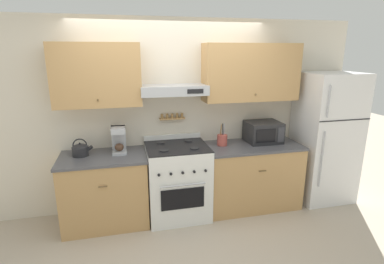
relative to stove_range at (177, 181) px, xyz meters
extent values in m
plane|color=#B2A38E|center=(0.00, -0.32, -0.48)|extent=(16.00, 16.00, 0.00)
cube|color=beige|center=(0.00, 0.39, 0.79)|extent=(5.20, 0.08, 2.55)
cube|color=tan|center=(-0.92, 0.19, 1.37)|extent=(1.02, 0.33, 0.75)
sphere|color=brown|center=(-0.92, 0.01, 1.10)|extent=(0.02, 0.02, 0.02)
cube|color=tan|center=(1.05, 0.19, 1.37)|extent=(1.29, 0.33, 0.75)
sphere|color=brown|center=(1.05, 0.01, 1.10)|extent=(0.02, 0.02, 0.02)
cube|color=#ADAFB5|center=(0.00, 0.17, 1.17)|extent=(0.84, 0.37, 0.12)
cube|color=black|center=(0.24, -0.02, 1.17)|extent=(0.20, 0.01, 0.05)
cube|color=tan|center=(0.00, 0.31, 0.77)|extent=(0.34, 0.07, 0.02)
cylinder|color=olive|center=(-0.14, 0.31, 0.81)|extent=(0.03, 0.03, 0.06)
cylinder|color=olive|center=(-0.07, 0.31, 0.81)|extent=(0.03, 0.03, 0.06)
cylinder|color=olive|center=(0.00, 0.31, 0.81)|extent=(0.03, 0.03, 0.06)
cylinder|color=olive|center=(0.07, 0.31, 0.81)|extent=(0.03, 0.03, 0.06)
cylinder|color=olive|center=(0.14, 0.31, 0.81)|extent=(0.03, 0.03, 0.06)
cube|color=tan|center=(-0.92, 0.03, -0.05)|extent=(1.02, 0.66, 0.87)
cube|color=#4C4C51|center=(-0.92, 0.03, 0.40)|extent=(1.04, 0.68, 0.03)
cylinder|color=brown|center=(-0.92, -0.31, 0.16)|extent=(0.10, 0.01, 0.01)
cube|color=tan|center=(1.05, 0.03, -0.05)|extent=(1.29, 0.66, 0.87)
cube|color=#4C4C51|center=(1.05, 0.03, 0.40)|extent=(1.31, 0.68, 0.03)
cylinder|color=brown|center=(1.05, -0.31, 0.16)|extent=(0.10, 0.01, 0.01)
cube|color=white|center=(0.00, 0.00, -0.01)|extent=(0.78, 0.69, 0.95)
cube|color=black|center=(0.00, -0.35, -0.08)|extent=(0.53, 0.01, 0.27)
cylinder|color=#ADAFB5|center=(0.00, -0.37, 0.11)|extent=(0.55, 0.02, 0.02)
cube|color=black|center=(0.00, 0.00, 0.47)|extent=(0.78, 0.69, 0.01)
cylinder|color=#232326|center=(-0.19, -0.16, 0.49)|extent=(0.11, 0.11, 0.02)
cylinder|color=#232326|center=(0.19, -0.16, 0.49)|extent=(0.11, 0.11, 0.02)
cylinder|color=#232326|center=(-0.19, 0.16, 0.49)|extent=(0.11, 0.11, 0.02)
cylinder|color=#232326|center=(0.19, 0.16, 0.49)|extent=(0.11, 0.11, 0.02)
cylinder|color=black|center=(-0.28, -0.36, 0.26)|extent=(0.03, 0.02, 0.03)
cylinder|color=black|center=(-0.14, -0.36, 0.26)|extent=(0.03, 0.02, 0.03)
cylinder|color=black|center=(0.00, -0.36, 0.26)|extent=(0.03, 0.02, 0.03)
cylinder|color=black|center=(0.14, -0.36, 0.26)|extent=(0.03, 0.02, 0.03)
cylinder|color=black|center=(0.28, -0.36, 0.26)|extent=(0.03, 0.02, 0.03)
cube|color=white|center=(0.00, 0.32, 0.51)|extent=(0.78, 0.04, 0.07)
cube|color=white|center=(2.18, 0.01, 0.44)|extent=(0.77, 0.67, 1.85)
cube|color=black|center=(2.18, -0.33, 0.77)|extent=(0.77, 0.01, 0.01)
cylinder|color=#ADAFB5|center=(1.89, -0.35, 1.03)|extent=(0.02, 0.02, 0.41)
cylinder|color=#ADAFB5|center=(1.89, -0.35, 0.25)|extent=(0.02, 0.02, 0.78)
cylinder|color=#232326|center=(-1.17, 0.10, 0.47)|extent=(0.19, 0.19, 0.11)
ellipsoid|color=#232326|center=(-1.17, 0.10, 0.53)|extent=(0.18, 0.18, 0.06)
sphere|color=black|center=(-1.17, 0.10, 0.57)|extent=(0.02, 0.02, 0.02)
cylinder|color=#232326|center=(-1.08, 0.10, 0.49)|extent=(0.12, 0.04, 0.10)
torus|color=black|center=(-1.17, 0.10, 0.54)|extent=(0.17, 0.01, 0.17)
cube|color=#ADAFB5|center=(-0.71, 0.10, 0.43)|extent=(0.17, 0.25, 0.03)
cube|color=#ADAFB5|center=(-0.71, 0.18, 0.58)|extent=(0.17, 0.08, 0.33)
cube|color=#ADAFB5|center=(-0.71, 0.09, 0.71)|extent=(0.17, 0.21, 0.07)
ellipsoid|color=#4C3323|center=(-0.71, 0.08, 0.49)|extent=(0.11, 0.11, 0.10)
cube|color=#232326|center=(1.25, 0.12, 0.56)|extent=(0.46, 0.38, 0.29)
cube|color=black|center=(1.19, -0.08, 0.56)|extent=(0.28, 0.01, 0.18)
cube|color=#38383D|center=(1.42, -0.08, 0.56)|extent=(0.09, 0.01, 0.21)
cylinder|color=#B24C42|center=(0.64, 0.10, 0.48)|extent=(0.14, 0.14, 0.14)
cylinder|color=olive|center=(0.62, 0.09, 0.63)|extent=(0.01, 0.05, 0.16)
cylinder|color=#28282B|center=(0.65, 0.10, 0.63)|extent=(0.01, 0.04, 0.16)
cylinder|color=#B2B2B7|center=(0.67, 0.11, 0.63)|extent=(0.01, 0.03, 0.16)
camera|label=1|loc=(-0.66, -3.57, 1.65)|focal=28.00mm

